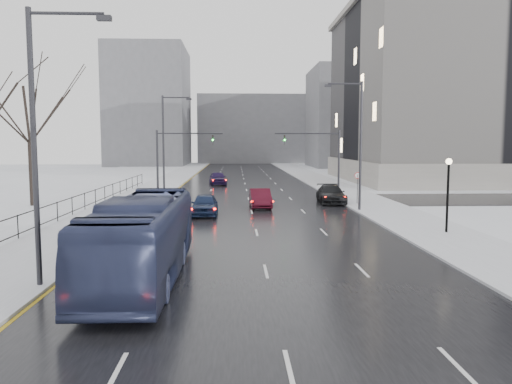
{
  "coord_description": "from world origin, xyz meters",
  "views": [
    {
      "loc": [
        -1.24,
        1.89,
        5.3
      ],
      "look_at": [
        -0.06,
        30.47,
        2.5
      ],
      "focal_mm": 35.0,
      "sensor_mm": 36.0,
      "label": 1
    }
  ],
  "objects": [
    {
      "name": "road",
      "position": [
        0.0,
        60.0,
        0.02
      ],
      "size": [
        16.0,
        150.0,
        0.04
      ],
      "primitive_type": "cube",
      "color": "black",
      "rests_on": "ground"
    },
    {
      "name": "cross_road",
      "position": [
        0.0,
        48.0,
        0.02
      ],
      "size": [
        130.0,
        10.0,
        0.04
      ],
      "primitive_type": "cube",
      "color": "black",
      "rests_on": "ground"
    },
    {
      "name": "sidewalk_left",
      "position": [
        -10.5,
        60.0,
        0.08
      ],
      "size": [
        5.0,
        150.0,
        0.16
      ],
      "primitive_type": "cube",
      "color": "silver",
      "rests_on": "ground"
    },
    {
      "name": "sidewalk_right",
      "position": [
        10.5,
        60.0,
        0.08
      ],
      "size": [
        5.0,
        150.0,
        0.16
      ],
      "primitive_type": "cube",
      "color": "silver",
      "rests_on": "ground"
    },
    {
      "name": "park_strip",
      "position": [
        -20.0,
        60.0,
        0.06
      ],
      "size": [
        14.0,
        150.0,
        0.12
      ],
      "primitive_type": "cube",
      "color": "white",
      "rests_on": "ground"
    },
    {
      "name": "tree_park_e",
      "position": [
        -18.2,
        44.0,
        0.0
      ],
      "size": [
        9.45,
        9.45,
        13.5
      ],
      "primitive_type": null,
      "color": "black",
      "rests_on": "ground"
    },
    {
      "name": "iron_fence",
      "position": [
        -13.0,
        30.0,
        0.91
      ],
      "size": [
        0.06,
        70.0,
        1.3
      ],
      "color": "black",
      "rests_on": "sidewalk_left"
    },
    {
      "name": "streetlight_r_mid",
      "position": [
        8.17,
        40.0,
        5.62
      ],
      "size": [
        2.95,
        0.25,
        10.0
      ],
      "color": "#2D2D33",
      "rests_on": "ground"
    },
    {
      "name": "streetlight_l_near",
      "position": [
        -8.17,
        20.0,
        5.62
      ],
      "size": [
        2.95,
        0.25,
        10.0
      ],
      "color": "#2D2D33",
      "rests_on": "ground"
    },
    {
      "name": "streetlight_l_far",
      "position": [
        -8.17,
        52.0,
        5.62
      ],
      "size": [
        2.95,
        0.25,
        10.0
      ],
      "color": "#2D2D33",
      "rests_on": "ground"
    },
    {
      "name": "lamppost_r_mid",
      "position": [
        11.0,
        30.0,
        2.94
      ],
      "size": [
        0.36,
        0.36,
        4.28
      ],
      "color": "black",
      "rests_on": "sidewalk_right"
    },
    {
      "name": "mast_signal_right",
      "position": [
        7.33,
        48.0,
        4.11
      ],
      "size": [
        6.1,
        0.33,
        6.5
      ],
      "color": "#2D2D33",
      "rests_on": "ground"
    },
    {
      "name": "mast_signal_left",
      "position": [
        -7.33,
        48.0,
        4.11
      ],
      "size": [
        6.1,
        0.33,
        6.5
      ],
      "color": "#2D2D33",
      "rests_on": "ground"
    },
    {
      "name": "no_uturn_sign",
      "position": [
        9.2,
        44.0,
        2.3
      ],
      "size": [
        0.6,
        0.06,
        2.7
      ],
      "color": "#2D2D33",
      "rests_on": "sidewalk_right"
    },
    {
      "name": "civic_building",
      "position": [
        35.0,
        72.0,
        11.21
      ],
      "size": [
        41.0,
        31.0,
        24.8
      ],
      "color": "gray",
      "rests_on": "ground"
    },
    {
      "name": "bldg_far_right",
      "position": [
        28.0,
        115.0,
        11.0
      ],
      "size": [
        24.0,
        20.0,
        22.0
      ],
      "primitive_type": "cube",
      "color": "slate",
      "rests_on": "ground"
    },
    {
      "name": "bldg_far_left",
      "position": [
        -22.0,
        125.0,
        14.0
      ],
      "size": [
        18.0,
        22.0,
        28.0
      ],
      "primitive_type": "cube",
      "color": "slate",
      "rests_on": "ground"
    },
    {
      "name": "bldg_far_center",
      "position": [
        4.0,
        140.0,
        9.0
      ],
      "size": [
        30.0,
        18.0,
        18.0
      ],
      "primitive_type": "cube",
      "color": "slate",
      "rests_on": "ground"
    },
    {
      "name": "bus",
      "position": [
        -4.8,
        21.03,
        1.65
      ],
      "size": [
        2.72,
        11.57,
        3.22
      ],
      "primitive_type": "imported",
      "rotation": [
        0.0,
        0.0,
        0.0
      ],
      "color": "navy",
      "rests_on": "road"
    },
    {
      "name": "sedan_center_near",
      "position": [
        -3.5,
        38.27,
        0.83
      ],
      "size": [
        1.91,
        4.66,
        1.58
      ],
      "primitive_type": "imported",
      "rotation": [
        0.0,
        0.0,
        0.01
      ],
      "color": "#162343",
      "rests_on": "road"
    },
    {
      "name": "sedan_right_near",
      "position": [
        0.78,
        42.52,
        0.81
      ],
      "size": [
        1.78,
        4.75,
        1.55
      ],
      "primitive_type": "imported",
      "rotation": [
        0.0,
        0.0,
        0.03
      ],
      "color": "#420B18",
      "rests_on": "road"
    },
    {
      "name": "sedan_right_far",
      "position": [
        7.2,
        45.34,
        0.82
      ],
      "size": [
        2.4,
        5.49,
        1.57
      ],
      "primitive_type": "imported",
      "rotation": [
        0.0,
        0.0,
        -0.04
      ],
      "color": "black",
      "rests_on": "road"
    },
    {
      "name": "sedan_center_far",
      "position": [
        -3.5,
        65.5,
        0.89
      ],
      "size": [
        2.57,
        5.17,
        1.69
      ],
      "primitive_type": "imported",
      "rotation": [
        0.0,
        0.0,
        0.12
      ],
      "color": "#22143E",
      "rests_on": "road"
    }
  ]
}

